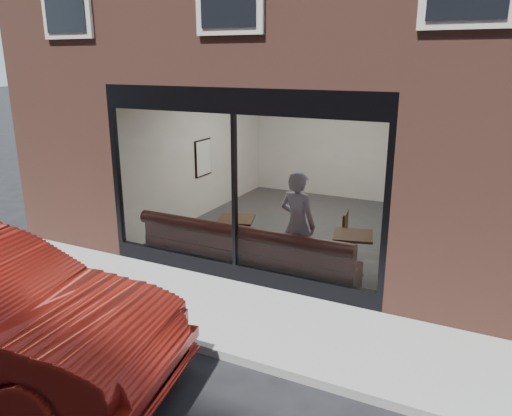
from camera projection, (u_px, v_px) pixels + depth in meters
The scene contains 21 objects.
ground at pixel (163, 337), 6.74m from camera, with size 120.00×120.00×0.00m, color black.
sidewalk_near at pixel (202, 306), 7.60m from camera, with size 40.00×2.00×0.01m, color gray.
kerb_near at pixel (160, 335), 6.68m from camera, with size 40.00×0.10×0.12m, color gray.
host_building_pier_left at pixel (221, 130), 14.75m from camera, with size 2.50×12.00×3.20m, color brown.
host_building_pier_right at pixel (501, 150), 11.53m from camera, with size 2.50×12.00×3.20m, color brown.
host_building_backfill at pixel (372, 126), 15.71m from camera, with size 5.00×6.00×3.20m, color brown.
cafe_floor at pixel (300, 229), 11.02m from camera, with size 6.00×6.00×0.00m, color #2D2D30.
cafe_ceiling at pixel (304, 81), 10.11m from camera, with size 6.00×6.00×0.00m, color white.
cafe_wall_back at pixel (344, 139), 13.13m from camera, with size 5.00×5.00×0.00m, color silver.
cafe_wall_left at pixel (202, 149), 11.64m from camera, with size 6.00×6.00×0.00m, color silver.
cafe_wall_right at pixel (424, 169), 9.50m from camera, with size 6.00×6.00×0.00m, color silver.
storefront_kick at pixel (236, 272), 8.45m from camera, with size 5.00×0.10×0.30m, color black.
storefront_header at pixel (233, 101), 7.64m from camera, with size 5.00×0.10×0.40m, color black.
storefront_mullion at pixel (235, 192), 8.05m from camera, with size 0.06×0.10×2.50m, color black.
storefront_glass at pixel (234, 193), 8.03m from camera, with size 4.80×4.80×0.00m, color white.
banquette at pixel (246, 260), 8.78m from camera, with size 4.00×0.55×0.45m, color black.
person at pixel (297, 224), 8.46m from camera, with size 0.67×0.44×1.85m, color #9CABCF.
cafe_table_left at pixel (236, 219), 9.32m from camera, with size 0.65×0.65×0.04m, color #312013.
cafe_table_right at pixel (353, 235), 8.46m from camera, with size 0.65×0.65×0.04m, color #312013.
cafe_chair_right at pixel (334, 248), 9.29m from camera, with size 0.46×0.46×0.04m, color #312013.
wall_poster at pixel (204, 158), 11.66m from camera, with size 0.02×0.60×0.80m, color white.
Camera 1 is at (3.80, -4.76, 3.61)m, focal length 35.00 mm.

